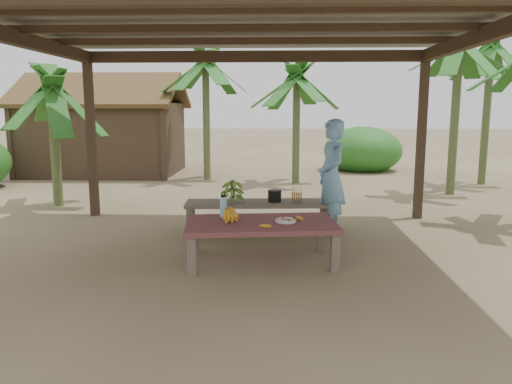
{
  "coord_description": "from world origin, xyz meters",
  "views": [
    {
      "loc": [
        0.36,
        -6.17,
        1.86
      ],
      "look_at": [
        0.12,
        0.12,
        0.8
      ],
      "focal_mm": 35.0,
      "sensor_mm": 36.0,
      "label": 1
    }
  ],
  "objects_px": {
    "ripe_banana_bunch": "(227,214)",
    "plate": "(286,221)",
    "bench": "(258,205)",
    "woman": "(331,177)",
    "work_table": "(261,227)",
    "cooking_pot": "(275,196)",
    "water_flask": "(223,206)"
  },
  "relations": [
    {
      "from": "plate",
      "to": "woman",
      "type": "relative_size",
      "value": 0.15
    },
    {
      "from": "plate",
      "to": "water_flask",
      "type": "distance_m",
      "value": 0.84
    },
    {
      "from": "ripe_banana_bunch",
      "to": "cooking_pot",
      "type": "bearing_deg",
      "value": 69.13
    },
    {
      "from": "bench",
      "to": "woman",
      "type": "height_order",
      "value": "woman"
    },
    {
      "from": "work_table",
      "to": "ripe_banana_bunch",
      "type": "height_order",
      "value": "ripe_banana_bunch"
    },
    {
      "from": "bench",
      "to": "cooking_pot",
      "type": "relative_size",
      "value": 11.14
    },
    {
      "from": "water_flask",
      "to": "cooking_pot",
      "type": "height_order",
      "value": "water_flask"
    },
    {
      "from": "plate",
      "to": "water_flask",
      "type": "relative_size",
      "value": 0.78
    },
    {
      "from": "cooking_pot",
      "to": "work_table",
      "type": "bearing_deg",
      "value": -95.8
    },
    {
      "from": "bench",
      "to": "plate",
      "type": "relative_size",
      "value": 8.74
    },
    {
      "from": "bench",
      "to": "woman",
      "type": "distance_m",
      "value": 1.19
    },
    {
      "from": "cooking_pot",
      "to": "woman",
      "type": "height_order",
      "value": "woman"
    },
    {
      "from": "cooking_pot",
      "to": "woman",
      "type": "bearing_deg",
      "value": -7.71
    },
    {
      "from": "work_table",
      "to": "cooking_pot",
      "type": "bearing_deg",
      "value": 77.76
    },
    {
      "from": "water_flask",
      "to": "woman",
      "type": "relative_size",
      "value": 0.19
    },
    {
      "from": "cooking_pot",
      "to": "plate",
      "type": "bearing_deg",
      "value": -84.99
    },
    {
      "from": "ripe_banana_bunch",
      "to": "cooking_pot",
      "type": "distance_m",
      "value": 1.64
    },
    {
      "from": "water_flask",
      "to": "bench",
      "type": "bearing_deg",
      "value": 72.9
    },
    {
      "from": "ripe_banana_bunch",
      "to": "plate",
      "type": "distance_m",
      "value": 0.73
    },
    {
      "from": "bench",
      "to": "plate",
      "type": "distance_m",
      "value": 1.63
    },
    {
      "from": "ripe_banana_bunch",
      "to": "water_flask",
      "type": "bearing_deg",
      "value": 105.89
    },
    {
      "from": "plate",
      "to": "bench",
      "type": "bearing_deg",
      "value": 103.87
    },
    {
      "from": "bench",
      "to": "woman",
      "type": "relative_size",
      "value": 1.31
    },
    {
      "from": "ripe_banana_bunch",
      "to": "woman",
      "type": "relative_size",
      "value": 0.16
    },
    {
      "from": "cooking_pot",
      "to": "woman",
      "type": "relative_size",
      "value": 0.12
    },
    {
      "from": "work_table",
      "to": "ripe_banana_bunch",
      "type": "relative_size",
      "value": 6.85
    },
    {
      "from": "work_table",
      "to": "plate",
      "type": "height_order",
      "value": "plate"
    },
    {
      "from": "woman",
      "to": "work_table",
      "type": "bearing_deg",
      "value": -47.96
    },
    {
      "from": "work_table",
      "to": "bench",
      "type": "distance_m",
      "value": 1.57
    },
    {
      "from": "cooking_pot",
      "to": "ripe_banana_bunch",
      "type": "bearing_deg",
      "value": -110.87
    },
    {
      "from": "bench",
      "to": "ripe_banana_bunch",
      "type": "distance_m",
      "value": 1.57
    },
    {
      "from": "work_table",
      "to": "woman",
      "type": "height_order",
      "value": "woman"
    }
  ]
}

